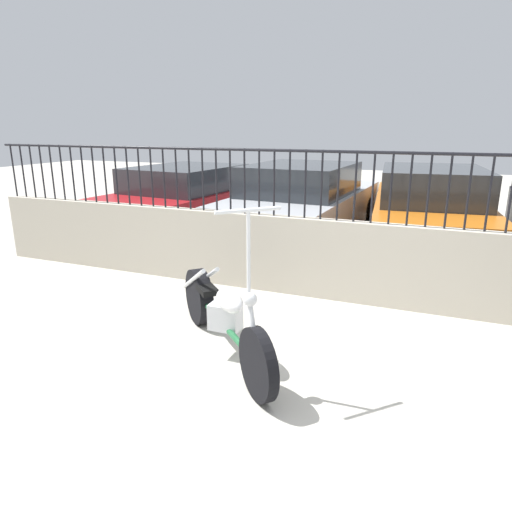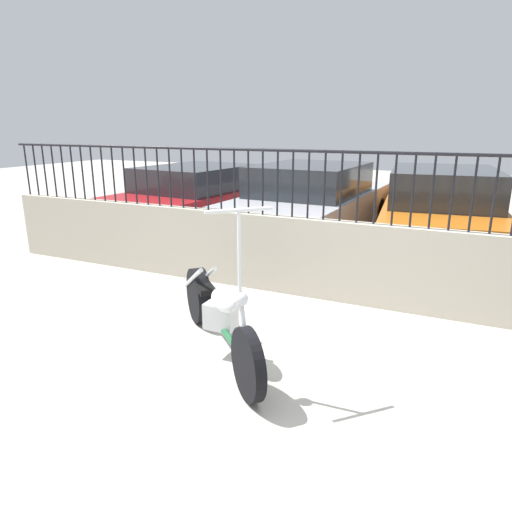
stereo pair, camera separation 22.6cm
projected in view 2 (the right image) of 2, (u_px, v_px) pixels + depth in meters
ground_plane at (223, 403)px, 3.51m from camera, size 40.00×40.00×0.00m
low_wall at (321, 259)px, 5.56m from camera, size 10.08×0.18×0.98m
fence_railing at (325, 174)px, 5.28m from camera, size 10.08×0.04×0.81m
motorcycle_green at (216, 312)px, 4.30m from camera, size 1.68×1.65×1.48m
car_red at (202, 197)px, 9.36m from camera, size 2.31×4.74×1.29m
car_silver at (313, 202)px, 8.37m from camera, size 2.08×4.67×1.41m
car_orange at (440, 211)px, 7.48m from camera, size 2.19×4.66×1.41m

